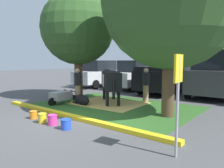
{
  "coord_description": "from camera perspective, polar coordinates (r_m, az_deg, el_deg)",
  "views": [
    {
      "loc": [
        5.49,
        -4.91,
        1.98
      ],
      "look_at": [
        -0.82,
        2.95,
        0.9
      ],
      "focal_mm": 34.54,
      "sensor_mm": 36.0,
      "label": 1
    }
  ],
  "objects": [
    {
      "name": "bucket_yellow",
      "position": [
        7.34,
        -17.93,
        -8.51
      ],
      "size": [
        0.28,
        0.28,
        0.31
      ],
      "color": "yellow",
      "rests_on": "ground"
    },
    {
      "name": "parking_sign",
      "position": [
        4.49,
        17.06,
        -0.41
      ],
      "size": [
        0.07,
        0.44,
        2.11
      ],
      "color": "#99999E",
      "rests_on": "ground"
    },
    {
      "name": "ground_plane",
      "position": [
        7.63,
        -9.27,
        -9.02
      ],
      "size": [
        80.0,
        80.0,
        0.0
      ],
      "primitive_type": "plane",
      "color": "#4C4C4F"
    },
    {
      "name": "bucket_blue",
      "position": [
        6.51,
        -12.09,
        -10.29
      ],
      "size": [
        0.32,
        0.32,
        0.3
      ],
      "color": "blue",
      "rests_on": "ground"
    },
    {
      "name": "bucket_pink",
      "position": [
        7.03,
        -15.5,
        -9.06
      ],
      "size": [
        0.31,
        0.31,
        0.32
      ],
      "color": "#EA3893",
      "rests_on": "ground"
    },
    {
      "name": "hatchback_white",
      "position": [
        15.47,
        6.13,
        2.4
      ],
      "size": [
        2.08,
        4.43,
        2.02
      ],
      "color": "silver",
      "rests_on": "ground"
    },
    {
      "name": "bucket_orange",
      "position": [
        7.96,
        -20.06,
        -7.61
      ],
      "size": [
        0.27,
        0.27,
        0.27
      ],
      "color": "orange",
      "rests_on": "ground"
    },
    {
      "name": "shade_tree_left",
      "position": [
        11.36,
        -9.04,
        14.36
      ],
      "size": [
        3.7,
        3.7,
        5.5
      ],
      "color": "brown",
      "rests_on": "ground"
    },
    {
      "name": "calf_lying",
      "position": [
        9.87,
        -8.11,
        -4.11
      ],
      "size": [
        1.33,
        0.77,
        0.48
      ],
      "color": "black",
      "rests_on": "ground"
    },
    {
      "name": "wheelbarrow",
      "position": [
        10.16,
        -13.49,
        -3.08
      ],
      "size": [
        0.64,
        1.61,
        0.63
      ],
      "color": "gray",
      "rests_on": "ground"
    },
    {
      "name": "pickup_truck_black",
      "position": [
        14.14,
        14.97,
        2.4
      ],
      "size": [
        2.29,
        5.43,
        2.42
      ],
      "color": "black",
      "rests_on": "ground"
    },
    {
      "name": "hay_bedding",
      "position": [
        10.04,
        -1.08,
        -5.11
      ],
      "size": [
        3.31,
        2.55,
        0.04
      ],
      "primitive_type": "cube",
      "rotation": [
        0.0,
        0.0,
        0.05
      ],
      "color": "tan",
      "rests_on": "ground"
    },
    {
      "name": "grass_island",
      "position": [
        9.5,
        0.62,
        -5.86
      ],
      "size": [
        6.77,
        4.66,
        0.02
      ],
      "primitive_type": "cube",
      "color": "#2D5B23",
      "rests_on": "ground"
    },
    {
      "name": "cow_holstein",
      "position": [
        10.15,
        -0.4,
        0.99
      ],
      "size": [
        2.5,
        2.47,
        1.53
      ],
      "color": "black",
      "rests_on": "ground"
    },
    {
      "name": "suv_dark_grey",
      "position": [
        13.12,
        25.81,
        2.41
      ],
      "size": [
        2.18,
        4.63,
        2.52
      ],
      "color": "#3D3D42",
      "rests_on": "ground"
    },
    {
      "name": "person_handler",
      "position": [
        10.34,
        -9.09,
        -0.08
      ],
      "size": [
        0.34,
        0.47,
        1.64
      ],
      "color": "#9E7F5B",
      "rests_on": "ground"
    },
    {
      "name": "sedan_silver",
      "position": [
        16.91,
        -3.22,
        2.74
      ],
      "size": [
        2.08,
        4.43,
        2.02
      ],
      "color": "silver",
      "rests_on": "ground"
    },
    {
      "name": "curb_yellow",
      "position": [
        7.74,
        -10.9,
        -8.37
      ],
      "size": [
        7.97,
        0.24,
        0.12
      ],
      "primitive_type": "cube",
      "color": "yellow",
      "rests_on": "ground"
    },
    {
      "name": "person_visitor_near",
      "position": [
        10.3,
        8.95,
        -0.05
      ],
      "size": [
        0.4,
        0.4,
        1.65
      ],
      "color": "#9E7F5B",
      "rests_on": "ground"
    }
  ]
}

